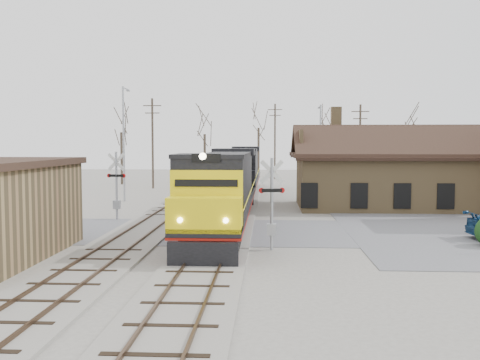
# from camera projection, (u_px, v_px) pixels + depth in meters

# --- Properties ---
(ground) EXTENTS (140.00, 140.00, 0.00)m
(ground) POSITION_uv_depth(u_px,v_px,m) (222.00, 232.00, 30.31)
(ground) COLOR #9E998F
(ground) RESTS_ON ground
(road) EXTENTS (60.00, 9.00, 0.03)m
(road) POSITION_uv_depth(u_px,v_px,m) (222.00, 231.00, 30.31)
(road) COLOR #5D5D62
(road) RESTS_ON ground
(track_main) EXTENTS (3.40, 90.00, 0.24)m
(track_main) POSITION_uv_depth(u_px,v_px,m) (238.00, 201.00, 45.25)
(track_main) COLOR #9E998F
(track_main) RESTS_ON ground
(track_siding) EXTENTS (3.40, 90.00, 0.24)m
(track_siding) POSITION_uv_depth(u_px,v_px,m) (185.00, 201.00, 45.49)
(track_siding) COLOR #9E998F
(track_siding) RESTS_ON ground
(depot) EXTENTS (15.20, 9.31, 7.90)m
(depot) POSITION_uv_depth(u_px,v_px,m) (390.00, 177.00, 41.45)
(depot) COLOR olive
(depot) RESTS_ON ground
(locomotive_lead) EXTENTS (3.09, 20.68, 4.59)m
(locomotive_lead) POSITION_uv_depth(u_px,v_px,m) (223.00, 188.00, 30.87)
(locomotive_lead) COLOR black
(locomotive_lead) RESTS_ON ground
(locomotive_trailing) EXTENTS (3.09, 20.68, 4.35)m
(locomotive_trailing) POSITION_uv_depth(u_px,v_px,m) (242.00, 170.00, 51.75)
(locomotive_trailing) COLOR black
(locomotive_trailing) RESTS_ON ground
(crossbuck_near) EXTENTS (1.23, 0.33, 4.34)m
(crossbuck_near) POSITION_uv_depth(u_px,v_px,m) (272.00, 207.00, 24.96)
(crossbuck_near) COLOR #A5A8AD
(crossbuck_near) RESTS_ON ground
(crossbuck_far) EXTENTS (1.27, 0.33, 4.46)m
(crossbuck_far) POSITION_uv_depth(u_px,v_px,m) (117.00, 188.00, 34.80)
(crossbuck_far) COLOR #A5A8AD
(crossbuck_far) RESTS_ON ground
(streetlight_a) EXTENTS (0.25, 2.04, 9.82)m
(streetlight_a) POSITION_uv_depth(u_px,v_px,m) (124.00, 138.00, 45.81)
(streetlight_a) COLOR #A5A8AD
(streetlight_a) RESTS_ON ground
(streetlight_b) EXTENTS (0.25, 2.04, 8.76)m
(streetlight_b) POSITION_uv_depth(u_px,v_px,m) (320.00, 144.00, 52.84)
(streetlight_b) COLOR #A5A8AD
(streetlight_b) RESTS_ON ground
(streetlight_c) EXTENTS (0.25, 2.04, 8.38)m
(streetlight_c) POSITION_uv_depth(u_px,v_px,m) (336.00, 145.00, 63.96)
(streetlight_c) COLOR #A5A8AD
(streetlight_c) RESTS_ON ground
(utility_pole_a) EXTENTS (2.00, 0.24, 9.88)m
(utility_pole_a) POSITION_uv_depth(u_px,v_px,m) (153.00, 142.00, 58.66)
(utility_pole_a) COLOR #382D23
(utility_pole_a) RESTS_ON ground
(utility_pole_b) EXTENTS (2.00, 0.24, 10.42)m
(utility_pole_b) POSITION_uv_depth(u_px,v_px,m) (275.00, 140.00, 74.30)
(utility_pole_b) COLOR #382D23
(utility_pole_b) RESTS_ON ground
(utility_pole_c) EXTENTS (2.00, 0.24, 9.33)m
(utility_pole_c) POSITION_uv_depth(u_px,v_px,m) (360.00, 144.00, 60.15)
(utility_pole_c) COLOR #382D23
(utility_pole_c) RESTS_ON ground
(tree_a) EXTENTS (4.20, 4.20, 10.29)m
(tree_a) POSITION_uv_depth(u_px,v_px,m) (121.00, 124.00, 64.21)
(tree_a) COLOR #382D23
(tree_a) RESTS_ON ground
(tree_b) EXTENTS (4.09, 4.09, 10.02)m
(tree_b) POSITION_uv_depth(u_px,v_px,m) (205.00, 126.00, 68.42)
(tree_b) COLOR #382D23
(tree_b) RESTS_ON ground
(tree_c) EXTENTS (4.78, 4.78, 11.71)m
(tree_c) POSITION_uv_depth(u_px,v_px,m) (259.00, 120.00, 76.34)
(tree_c) COLOR #382D23
(tree_c) RESTS_ON ground
(tree_d) EXTENTS (4.33, 4.33, 10.61)m
(tree_d) POSITION_uv_depth(u_px,v_px,m) (328.00, 124.00, 70.94)
(tree_d) COLOR #382D23
(tree_d) RESTS_ON ground
(tree_e) EXTENTS (4.17, 4.17, 10.23)m
(tree_e) POSITION_uv_depth(u_px,v_px,m) (416.00, 124.00, 65.69)
(tree_e) COLOR #382D23
(tree_e) RESTS_ON ground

